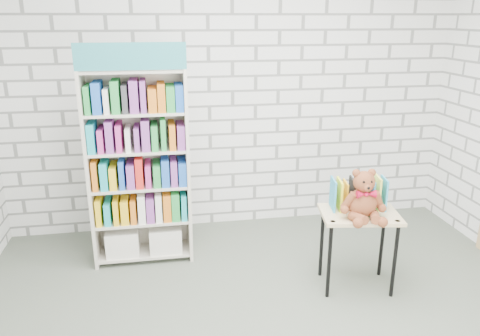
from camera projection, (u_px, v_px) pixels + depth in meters
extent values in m
cube|color=silver|center=(233.00, 91.00, 4.62)|extent=(4.50, 0.02, 2.80)
cube|color=beige|center=(90.00, 171.00, 3.96)|extent=(0.03, 0.33, 1.71)
cube|color=beige|center=(187.00, 166.00, 4.10)|extent=(0.03, 0.33, 1.71)
cube|color=beige|center=(140.00, 163.00, 4.17)|extent=(0.85, 0.02, 1.71)
cube|color=teal|center=(131.00, 56.00, 3.59)|extent=(0.85, 0.02, 0.21)
cube|color=beige|center=(145.00, 251.00, 4.28)|extent=(0.80, 0.31, 0.02)
cube|color=beige|center=(143.00, 219.00, 4.18)|extent=(0.80, 0.31, 0.02)
cube|color=beige|center=(141.00, 185.00, 4.08)|extent=(0.80, 0.31, 0.02)
cube|color=beige|center=(138.00, 150.00, 3.98)|extent=(0.80, 0.31, 0.02)
cube|color=beige|center=(136.00, 112.00, 3.88)|extent=(0.80, 0.31, 0.02)
cube|color=beige|center=(133.00, 70.00, 3.77)|extent=(0.80, 0.31, 0.02)
cube|color=silver|center=(123.00, 241.00, 4.21)|extent=(0.28, 0.27, 0.23)
cube|color=silver|center=(166.00, 237.00, 4.27)|extent=(0.28, 0.27, 0.23)
cube|color=orange|center=(142.00, 206.00, 4.13)|extent=(0.80, 0.27, 0.23)
cube|color=#BF338C|center=(140.00, 172.00, 4.03)|extent=(0.80, 0.27, 0.23)
cube|color=#19A5B2|center=(137.00, 136.00, 3.93)|extent=(0.80, 0.27, 0.23)
cube|color=white|center=(134.00, 97.00, 3.83)|extent=(0.80, 0.27, 0.23)
cube|color=tan|center=(360.00, 215.00, 3.65)|extent=(0.66, 0.50, 0.03)
cylinder|color=black|center=(329.00, 262.00, 3.59)|extent=(0.03, 0.03, 0.62)
cylinder|color=black|center=(322.00, 242.00, 3.90)|extent=(0.03, 0.03, 0.62)
cylinder|color=black|center=(395.00, 261.00, 3.60)|extent=(0.03, 0.03, 0.62)
cylinder|color=black|center=(382.00, 242.00, 3.91)|extent=(0.03, 0.03, 0.62)
cylinder|color=black|center=(333.00, 222.00, 3.50)|extent=(0.04, 0.04, 0.01)
cylinder|color=black|center=(398.00, 221.00, 3.51)|extent=(0.04, 0.04, 0.01)
cube|color=#2B93BD|center=(333.00, 194.00, 3.70)|extent=(0.04, 0.18, 0.25)
cube|color=yellow|center=(339.00, 194.00, 3.70)|extent=(0.04, 0.18, 0.25)
cube|color=yellow|center=(345.00, 194.00, 3.70)|extent=(0.04, 0.18, 0.25)
cube|color=black|center=(352.00, 194.00, 3.70)|extent=(0.04, 0.18, 0.25)
cube|color=white|center=(358.00, 194.00, 3.70)|extent=(0.04, 0.18, 0.25)
cube|color=red|center=(364.00, 194.00, 3.70)|extent=(0.04, 0.18, 0.25)
cube|color=#339DBF|center=(371.00, 194.00, 3.70)|extent=(0.04, 0.18, 0.25)
cube|color=#E2E94D|center=(377.00, 194.00, 3.70)|extent=(0.04, 0.18, 0.25)
cube|color=#2B93BD|center=(384.00, 193.00, 3.70)|extent=(0.04, 0.18, 0.25)
ellipsoid|color=brown|center=(362.00, 203.00, 3.54)|extent=(0.23, 0.19, 0.23)
sphere|color=brown|center=(364.00, 182.00, 3.48)|extent=(0.16, 0.16, 0.16)
sphere|color=brown|center=(356.00, 173.00, 3.47)|extent=(0.06, 0.06, 0.06)
sphere|color=brown|center=(372.00, 173.00, 3.48)|extent=(0.06, 0.06, 0.06)
sphere|color=brown|center=(367.00, 188.00, 3.43)|extent=(0.06, 0.06, 0.06)
sphere|color=black|center=(364.00, 182.00, 3.41)|extent=(0.02, 0.02, 0.02)
sphere|color=black|center=(371.00, 182.00, 3.42)|extent=(0.02, 0.02, 0.02)
sphere|color=black|center=(369.00, 188.00, 3.40)|extent=(0.02, 0.02, 0.02)
cylinder|color=brown|center=(349.00, 201.00, 3.50)|extent=(0.12, 0.10, 0.16)
cylinder|color=brown|center=(378.00, 200.00, 3.52)|extent=(0.11, 0.09, 0.16)
sphere|color=brown|center=(345.00, 210.00, 3.50)|extent=(0.06, 0.06, 0.06)
sphere|color=brown|center=(382.00, 208.00, 3.53)|extent=(0.06, 0.06, 0.06)
cylinder|color=brown|center=(358.00, 218.00, 3.45)|extent=(0.11, 0.18, 0.09)
cylinder|color=brown|center=(375.00, 217.00, 3.46)|extent=(0.13, 0.18, 0.09)
sphere|color=brown|center=(358.00, 223.00, 3.38)|extent=(0.08, 0.08, 0.08)
sphere|color=brown|center=(383.00, 222.00, 3.39)|extent=(0.08, 0.08, 0.08)
cone|color=#AF0A2C|center=(361.00, 194.00, 3.44)|extent=(0.07, 0.07, 0.06)
cone|color=#AF0A2C|center=(371.00, 194.00, 3.45)|extent=(0.07, 0.07, 0.06)
sphere|color=#AF0A2C|center=(366.00, 194.00, 3.44)|extent=(0.03, 0.03, 0.03)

